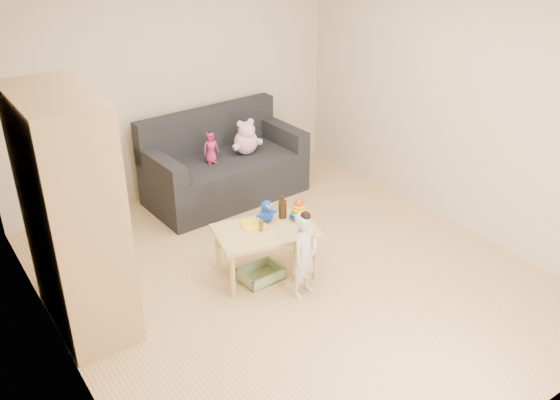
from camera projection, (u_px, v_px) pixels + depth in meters
room at (292, 143)px, 4.84m from camera, size 4.50×4.50×4.50m
wardrobe at (72, 216)px, 4.45m from camera, size 0.53×1.06×1.92m
sofa at (226, 177)px, 6.73m from camera, size 1.80×0.97×0.49m
play_table at (266, 252)px, 5.35m from camera, size 0.99×0.75×0.47m
storage_bin at (261, 274)px, 5.35m from camera, size 0.38×0.30×0.11m
toddler at (305, 256)px, 5.00m from camera, size 0.33×0.27×0.77m
pink_bear at (246, 139)px, 6.65m from camera, size 0.30×0.26×0.34m
doll at (211, 148)px, 6.41m from camera, size 0.19×0.14×0.34m
ring_stacker at (299, 213)px, 5.36m from camera, size 0.17×0.17×0.20m
brown_bottle at (283, 208)px, 5.40m from camera, size 0.08×0.08×0.22m
blue_plush at (266, 211)px, 5.33m from camera, size 0.22×0.20×0.22m
wooden_figure at (261, 225)px, 5.19m from camera, size 0.06×0.06×0.12m
yellow_book at (254, 225)px, 5.30m from camera, size 0.26×0.26×0.02m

